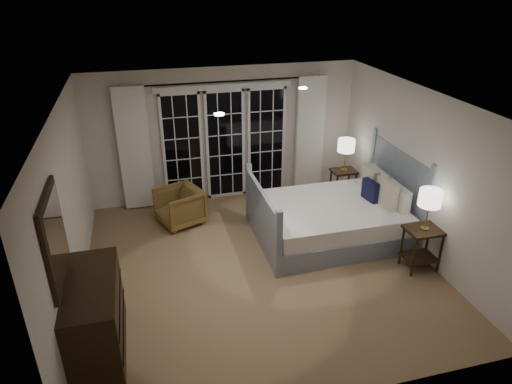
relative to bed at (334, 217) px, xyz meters
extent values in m
plane|color=#92734F|center=(-1.41, -0.52, -0.35)|extent=(5.00, 5.00, 0.00)
plane|color=silver|center=(-1.41, -0.52, 2.15)|extent=(5.00, 5.00, 0.00)
cube|color=silver|center=(-3.91, -0.52, 0.90)|extent=(0.02, 5.00, 2.50)
cube|color=silver|center=(1.09, -0.52, 0.90)|extent=(0.02, 5.00, 2.50)
cube|color=silver|center=(-1.41, 1.98, 0.90)|extent=(5.00, 0.02, 2.50)
cube|color=silver|center=(-1.41, -3.02, 0.90)|extent=(5.00, 0.02, 2.50)
cube|color=black|center=(-2.21, 1.95, 0.70)|extent=(0.66, 0.02, 2.02)
cube|color=black|center=(-1.41, 1.95, 0.70)|extent=(0.66, 0.02, 2.02)
cube|color=black|center=(-0.61, 1.95, 0.70)|extent=(0.66, 0.02, 2.02)
cube|color=white|center=(-1.41, 1.94, 1.80)|extent=(2.50, 0.04, 0.10)
cylinder|color=black|center=(-1.41, 1.88, 1.90)|extent=(3.50, 0.03, 0.03)
cube|color=white|center=(-3.06, 1.86, 0.80)|extent=(0.55, 0.10, 2.25)
cube|color=white|center=(0.24, 1.86, 0.80)|extent=(0.55, 0.10, 2.25)
cylinder|color=white|center=(-0.61, 0.08, 2.14)|extent=(0.12, 0.12, 0.01)
cylinder|color=white|center=(-2.01, -0.92, 2.14)|extent=(0.12, 0.12, 0.01)
cube|color=#84929F|center=(-0.06, 0.00, -0.18)|extent=(2.21, 1.73, 0.32)
cube|color=silver|center=(-0.06, 0.00, 0.11)|extent=(2.15, 1.67, 0.27)
cube|color=#84929F|center=(1.11, 0.00, 0.36)|extent=(0.06, 1.73, 1.40)
cube|color=#84929F|center=(-1.23, 0.00, 0.14)|extent=(0.06, 1.73, 0.97)
cube|color=silver|center=(0.91, -0.32, 0.43)|extent=(0.14, 0.60, 0.36)
cube|color=silver|center=(0.91, 0.32, 0.43)|extent=(0.14, 0.60, 0.36)
cube|color=beige|center=(0.75, -0.28, 0.47)|extent=(0.16, 0.46, 0.45)
cube|color=beige|center=(0.75, 0.28, 0.47)|extent=(0.16, 0.46, 0.45)
cube|color=#121433|center=(0.61, 0.00, 0.42)|extent=(0.15, 0.35, 0.34)
cube|color=#311E10|center=(0.86, -1.18, 0.30)|extent=(0.51, 0.41, 0.04)
cube|color=#311E10|center=(0.86, -1.18, -0.16)|extent=(0.47, 0.37, 0.03)
cylinder|color=#311E10|center=(0.65, -1.34, -0.03)|extent=(0.04, 0.04, 0.63)
cylinder|color=#311E10|center=(1.08, -1.34, -0.03)|extent=(0.04, 0.04, 0.63)
cylinder|color=#311E10|center=(0.65, -1.01, -0.03)|extent=(0.04, 0.04, 0.63)
cylinder|color=#311E10|center=(1.08, -1.01, -0.03)|extent=(0.04, 0.04, 0.63)
cube|color=#311E10|center=(0.73, 1.25, 0.23)|extent=(0.46, 0.37, 0.04)
cube|color=#311E10|center=(0.73, 1.25, -0.18)|extent=(0.42, 0.33, 0.03)
cylinder|color=#311E10|center=(0.54, 1.10, -0.06)|extent=(0.04, 0.04, 0.57)
cylinder|color=#311E10|center=(0.92, 1.10, -0.06)|extent=(0.04, 0.04, 0.57)
cylinder|color=#311E10|center=(0.54, 1.40, -0.06)|extent=(0.04, 0.04, 0.57)
cylinder|color=#311E10|center=(0.92, 1.40, -0.06)|extent=(0.04, 0.04, 0.57)
cylinder|color=#A98D43|center=(0.86, -1.18, 0.33)|extent=(0.12, 0.12, 0.02)
cylinder|color=#A98D43|center=(0.86, -1.18, 0.52)|extent=(0.02, 0.02, 0.36)
cylinder|color=white|center=(0.86, -1.18, 0.81)|extent=(0.32, 0.32, 0.23)
cylinder|color=#A98D43|center=(0.73, 1.25, 0.26)|extent=(0.12, 0.12, 0.02)
cylinder|color=#A98D43|center=(0.73, 1.25, 0.45)|extent=(0.02, 0.02, 0.36)
cylinder|color=white|center=(0.73, 1.25, 0.75)|extent=(0.32, 0.32, 0.23)
imported|color=brown|center=(-2.41, 1.07, -0.02)|extent=(0.91, 0.90, 0.65)
cube|color=#311E10|center=(-3.64, -1.68, 0.13)|extent=(0.56, 1.34, 0.95)
cube|color=black|center=(-3.36, -1.68, -0.03)|extent=(0.01, 1.32, 0.01)
cube|color=black|center=(-3.36, -1.68, 0.28)|extent=(0.01, 1.32, 0.01)
cube|color=#311E10|center=(-3.88, -1.68, 1.20)|extent=(0.04, 0.85, 1.00)
cube|color=white|center=(-3.86, -1.68, 1.20)|extent=(0.01, 0.73, 0.88)
camera|label=1|loc=(-2.91, -6.02, 3.63)|focal=32.00mm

